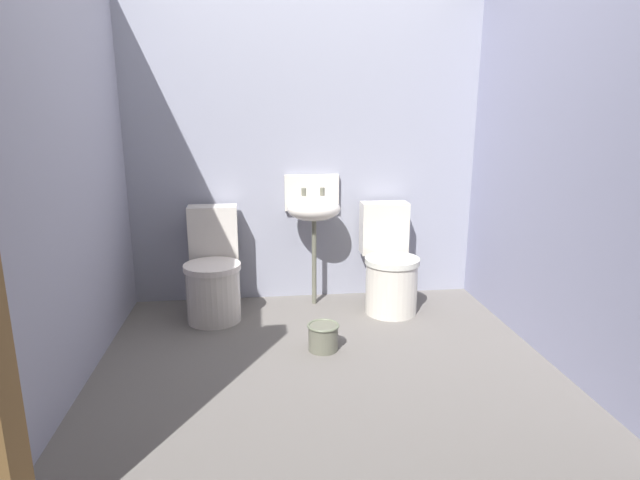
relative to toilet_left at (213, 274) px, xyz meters
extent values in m
cube|color=#67615C|center=(0.70, -0.92, -0.36)|extent=(3.08, 2.94, 0.08)
cube|color=#9396A7|center=(0.70, 0.40, 0.84)|extent=(3.08, 0.10, 2.32)
cube|color=#9999AC|center=(-0.69, -0.82, 0.84)|extent=(0.10, 2.74, 2.32)
cube|color=#8E90AD|center=(2.10, -0.82, 0.84)|extent=(0.10, 2.74, 2.32)
cylinder|color=silver|center=(0.00, -0.09, -0.13)|extent=(0.39, 0.39, 0.38)
cylinder|color=silver|center=(0.00, -0.09, 0.08)|extent=(0.41, 0.41, 0.04)
cube|color=silver|center=(0.00, 0.21, 0.26)|extent=(0.36, 0.19, 0.40)
cylinder|color=silver|center=(1.30, -0.09, -0.13)|extent=(0.39, 0.39, 0.38)
cylinder|color=silver|center=(1.30, -0.09, 0.08)|extent=(0.41, 0.41, 0.04)
cube|color=silver|center=(1.30, 0.21, 0.26)|extent=(0.36, 0.19, 0.40)
cylinder|color=#676756|center=(0.75, 0.16, 0.01)|extent=(0.04, 0.04, 0.66)
ellipsoid|color=silver|center=(0.75, 0.16, 0.43)|extent=(0.40, 0.32, 0.18)
cube|color=silver|center=(0.75, 0.33, 0.53)|extent=(0.42, 0.04, 0.28)
cylinder|color=#676756|center=(0.68, 0.22, 0.55)|extent=(0.04, 0.04, 0.06)
cylinder|color=#676756|center=(0.82, 0.22, 0.55)|extent=(0.04, 0.04, 0.06)
cylinder|color=#676756|center=(0.72, -0.66, -0.24)|extent=(0.19, 0.19, 0.16)
torus|color=#666C56|center=(0.72, -0.66, -0.16)|extent=(0.20, 0.20, 0.02)
camera|label=1|loc=(0.34, -3.64, 1.14)|focal=29.13mm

